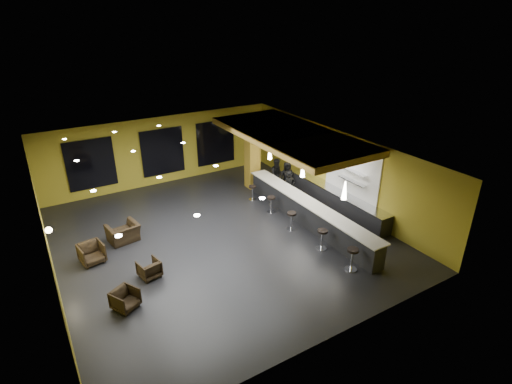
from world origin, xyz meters
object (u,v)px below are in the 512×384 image
prep_counter (336,200)px  armchair_d (123,233)px  pendant_1 (303,169)px  bar_stool_1 (322,237)px  armchair_b (149,269)px  bar_stool_0 (352,257)px  staff_c (287,176)px  bar_counter (308,214)px  pendant_0 (345,190)px  staff_b (277,175)px  bar_stool_2 (292,219)px  column (252,154)px  armchair_c (92,253)px  bar_stool_4 (253,191)px  bar_stool_3 (271,202)px  armchair_a (125,299)px  pendant_2 (270,152)px  staff_a (289,187)px

prep_counter → armchair_d: size_ratio=5.33×
pendant_1 → bar_stool_1: 3.04m
armchair_b → bar_stool_0: (6.17, -3.26, 0.23)m
staff_c → bar_stool_0: 7.04m
bar_counter → staff_c: staff_c is taller
pendant_0 → pendant_1: 2.50m
staff_b → armchair_d: 7.92m
pendant_0 → bar_stool_2: size_ratio=0.89×
column → armchair_d: 7.44m
armchair_c → bar_stool_1: bar_stool_1 is taller
pendant_1 → bar_stool_4: bearing=105.9°
armchair_c → bar_stool_3: size_ratio=1.07×
staff_c → column: bearing=153.6°
armchair_c → column: bearing=9.3°
column → pendant_0: column is taller
bar_stool_1 → armchair_a: bearing=176.0°
pendant_1 → armchair_a: bearing=-167.2°
pendant_2 → bar_stool_4: pendant_2 is taller
prep_counter → armchair_a: 10.15m
armchair_c → pendant_2: bearing=-1.1°
staff_b → armchair_d: staff_b is taller
staff_c → staff_a: bearing=-102.0°
pendant_0 → bar_stool_3: bearing=101.2°
bar_stool_1 → armchair_c: bearing=154.9°
prep_counter → bar_stool_0: prep_counter is taller
pendant_1 → bar_stool_0: (-0.71, -3.90, -1.81)m
bar_stool_1 → bar_stool_2: 1.80m
staff_a → bar_stool_2: (-1.49, -2.26, -0.24)m
bar_stool_0 → bar_stool_1: size_ratio=1.04×
prep_counter → staff_c: size_ratio=4.02×
staff_a → bar_stool_1: (-1.36, -4.05, -0.23)m
staff_c → armchair_c: (-9.65, -1.59, -0.37)m
staff_a → staff_c: (0.64, 1.12, -0.00)m
armchair_b → bar_stool_0: bar_stool_0 is taller
bar_stool_2 → bar_counter: bearing=1.6°
bar_stool_3 → bar_stool_4: bar_stool_3 is taller
prep_counter → armchair_a: size_ratio=8.46×
staff_a → bar_counter: bearing=-95.1°
column → armchair_b: 8.48m
staff_b → bar_stool_1: staff_b is taller
pendant_1 → bar_stool_2: bearing=-148.7°
staff_c → bar_stool_3: bearing=-122.7°
bar_stool_1 → bar_stool_0: bearing=-89.1°
bar_counter → pendant_0: size_ratio=11.43×
bar_stool_0 → bar_stool_3: (-0.03, 5.11, -0.06)m
column → bar_stool_0: column is taller
armchair_d → staff_a: bearing=167.9°
column → armchair_b: size_ratio=5.10×
bar_stool_1 → pendant_0: bearing=-14.1°
pendant_0 → armchair_b: size_ratio=1.02×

